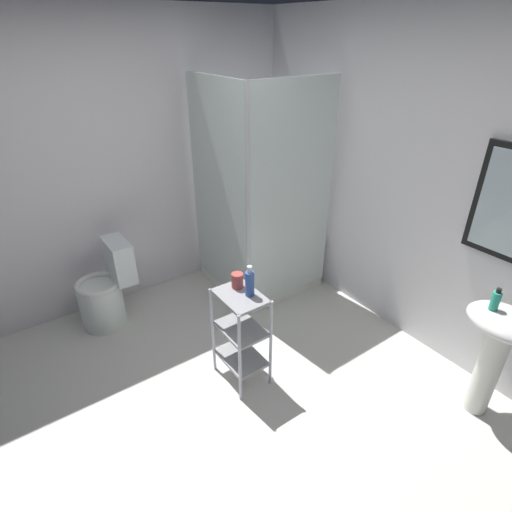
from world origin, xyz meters
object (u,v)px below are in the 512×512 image
Objects in this scene: toilet at (106,292)px; hand_soap_bottle at (496,300)px; shampoo_bottle_blue at (250,283)px; shower_stall at (258,246)px; pedestal_sink at (498,343)px; rinse_cup at (237,280)px; storage_cart at (241,330)px.

hand_soap_bottle is at bearing 36.33° from toilet.
shampoo_bottle_blue is (1.27, 0.64, 0.52)m from toilet.
hand_soap_bottle is 1.51m from shampoo_bottle_blue.
shower_stall is 2.14m from pedestal_sink.
rinse_cup is (1.14, 0.63, 0.48)m from toilet.
pedestal_sink is 1.66m from storage_cart.
pedestal_sink reaches higher than storage_cart.
pedestal_sink is 3.63× the size of shampoo_bottle_blue.
shampoo_bottle_blue is at bearing -38.23° from shower_stall.
hand_soap_bottle is at bearing 45.69° from storage_cart.
rinse_cup is at bearing -137.66° from hand_soap_bottle.
shower_stall is at bearing -170.86° from pedestal_sink.
hand_soap_bottle is (2.33, 1.71, 0.56)m from toilet.
shampoo_bottle_blue is 0.14m from rinse_cup.
shower_stall reaches higher than rinse_cup.
rinse_cup is at bearing -138.85° from pedestal_sink.
pedestal_sink is 1.71m from rinse_cup.
hand_soap_bottle is 1.37× the size of rinse_cup.
rinse_cup reaches higher than pedestal_sink.
storage_cart is at bearing -41.25° from shower_stall.
shampoo_bottle_blue is 2.07× the size of rinse_cup.
shampoo_bottle_blue reaches higher than hand_soap_bottle.
toilet is 3.40× the size of shampoo_bottle_blue.
toilet is at bearing -144.18° from pedestal_sink.
shower_stall reaches higher than toilet.
toilet is at bearing -153.06° from shampoo_bottle_blue.
hand_soap_bottle is (1.10, 1.13, 0.44)m from storage_cart.
toilet is 1.39m from rinse_cup.
rinse_cup is (-0.13, -0.02, -0.04)m from shampoo_bottle_blue.
storage_cart is 1.63m from hand_soap_bottle.
shampoo_bottle_blue is at bearing 57.94° from storage_cart.
shower_stall is 18.56× the size of rinse_cup.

